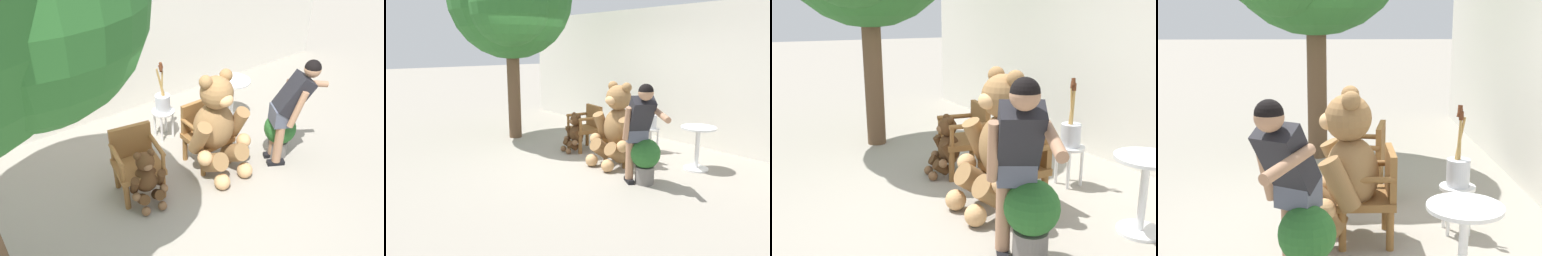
% 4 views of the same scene
% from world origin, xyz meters
% --- Properties ---
extents(ground_plane, '(60.00, 60.00, 0.00)m').
position_xyz_m(ground_plane, '(0.00, 0.00, 0.00)').
color(ground_plane, gray).
extents(wooden_chair_left, '(0.64, 0.61, 0.86)m').
position_xyz_m(wooden_chair_left, '(-0.53, 0.44, 0.46)').
color(wooden_chair_left, brown).
rests_on(wooden_chair_left, ground).
extents(wooden_chair_right, '(0.56, 0.52, 0.86)m').
position_xyz_m(wooden_chair_right, '(0.54, 0.44, 0.46)').
color(wooden_chair_right, brown).
rests_on(wooden_chair_right, ground).
extents(teddy_bear_large, '(0.85, 0.79, 1.42)m').
position_xyz_m(teddy_bear_large, '(0.54, 0.19, 0.69)').
color(teddy_bear_large, olive).
rests_on(teddy_bear_large, ground).
extents(teddy_bear_small, '(0.46, 0.46, 0.75)m').
position_xyz_m(teddy_bear_small, '(-0.55, 0.16, 0.37)').
color(teddy_bear_small, '#4C3019').
rests_on(teddy_bear_small, ground).
extents(person_visitor, '(0.87, 0.51, 1.51)m').
position_xyz_m(person_visitor, '(1.42, -0.23, 0.90)').
color(person_visitor, black).
rests_on(person_visitor, ground).
extents(white_stool, '(0.34, 0.34, 0.46)m').
position_xyz_m(white_stool, '(0.38, 1.26, 0.36)').
color(white_stool, white).
rests_on(white_stool, ground).
extents(brush_bucket, '(0.22, 0.22, 0.78)m').
position_xyz_m(brush_bucket, '(0.38, 1.26, 0.63)').
color(brush_bucket, silver).
rests_on(brush_bucket, white_stool).
extents(round_side_table, '(0.56, 0.56, 0.72)m').
position_xyz_m(round_side_table, '(1.56, 1.04, 0.45)').
color(round_side_table, white).
rests_on(round_side_table, ground).
extents(potted_plant, '(0.44, 0.44, 0.68)m').
position_xyz_m(potted_plant, '(1.44, -0.10, 0.40)').
color(potted_plant, slate).
rests_on(potted_plant, ground).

